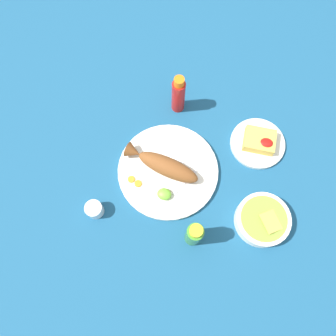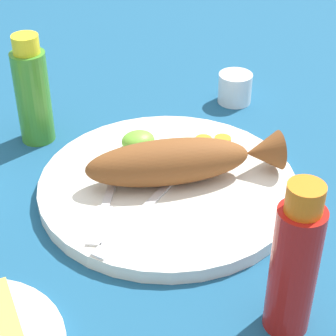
{
  "view_description": "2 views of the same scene",
  "coord_description": "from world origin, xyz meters",
  "px_view_note": "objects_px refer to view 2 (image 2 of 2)",
  "views": [
    {
      "loc": [
        0.08,
        -0.34,
        1.05
      ],
      "look_at": [
        0.0,
        0.0,
        0.04
      ],
      "focal_mm": 35.0,
      "sensor_mm": 36.0,
      "label": 1
    },
    {
      "loc": [
        0.26,
        0.58,
        0.48
      ],
      "look_at": [
        0.0,
        0.0,
        0.04
      ],
      "focal_mm": 65.0,
      "sensor_mm": 36.0,
      "label": 2
    }
  ],
  "objects_px": {
    "main_plate": "(168,186)",
    "salt_cup": "(235,90)",
    "hot_sauce_bottle_green": "(32,93)",
    "fork_far": "(107,202)",
    "fork_near": "(136,217)",
    "hot_sauce_bottle_red": "(294,265)",
    "fried_fish": "(182,161)"
  },
  "relations": [
    {
      "from": "hot_sauce_bottle_green",
      "to": "salt_cup",
      "type": "bearing_deg",
      "value": 176.92
    },
    {
      "from": "fried_fish",
      "to": "fork_near",
      "type": "xyz_separation_m",
      "value": [
        0.08,
        0.05,
        -0.03
      ]
    },
    {
      "from": "fried_fish",
      "to": "hot_sauce_bottle_red",
      "type": "height_order",
      "value": "hot_sauce_bottle_red"
    },
    {
      "from": "fork_far",
      "to": "hot_sauce_bottle_red",
      "type": "bearing_deg",
      "value": 54.27
    },
    {
      "from": "fork_far",
      "to": "hot_sauce_bottle_red",
      "type": "height_order",
      "value": "hot_sauce_bottle_red"
    },
    {
      "from": "main_plate",
      "to": "salt_cup",
      "type": "bearing_deg",
      "value": -137.66
    },
    {
      "from": "fork_near",
      "to": "salt_cup",
      "type": "relative_size",
      "value": 2.89
    },
    {
      "from": "fried_fish",
      "to": "hot_sauce_bottle_red",
      "type": "bearing_deg",
      "value": 103.17
    },
    {
      "from": "hot_sauce_bottle_green",
      "to": "salt_cup",
      "type": "height_order",
      "value": "hot_sauce_bottle_green"
    },
    {
      "from": "fork_far",
      "to": "hot_sauce_bottle_green",
      "type": "distance_m",
      "value": 0.22
    },
    {
      "from": "fork_far",
      "to": "hot_sauce_bottle_red",
      "type": "xyz_separation_m",
      "value": [
        -0.11,
        0.24,
        0.06
      ]
    },
    {
      "from": "fried_fish",
      "to": "main_plate",
      "type": "bearing_deg",
      "value": 0.0
    },
    {
      "from": "fork_far",
      "to": "main_plate",
      "type": "bearing_deg",
      "value": 128.22
    },
    {
      "from": "hot_sauce_bottle_green",
      "to": "hot_sauce_bottle_red",
      "type": "bearing_deg",
      "value": 107.41
    },
    {
      "from": "hot_sauce_bottle_green",
      "to": "salt_cup",
      "type": "distance_m",
      "value": 0.33
    },
    {
      "from": "hot_sauce_bottle_red",
      "to": "salt_cup",
      "type": "bearing_deg",
      "value": -112.74
    },
    {
      "from": "fried_fish",
      "to": "hot_sauce_bottle_green",
      "type": "relative_size",
      "value": 1.61
    },
    {
      "from": "fork_near",
      "to": "fork_far",
      "type": "distance_m",
      "value": 0.05
    },
    {
      "from": "main_plate",
      "to": "fork_near",
      "type": "bearing_deg",
      "value": 39.68
    },
    {
      "from": "hot_sauce_bottle_green",
      "to": "fork_far",
      "type": "bearing_deg",
      "value": 99.15
    },
    {
      "from": "main_plate",
      "to": "hot_sauce_bottle_red",
      "type": "height_order",
      "value": "hot_sauce_bottle_red"
    },
    {
      "from": "hot_sauce_bottle_green",
      "to": "salt_cup",
      "type": "relative_size",
      "value": 2.97
    },
    {
      "from": "fried_fish",
      "to": "hot_sauce_bottle_green",
      "type": "distance_m",
      "value": 0.25
    },
    {
      "from": "fork_far",
      "to": "salt_cup",
      "type": "relative_size",
      "value": 3.06
    },
    {
      "from": "main_plate",
      "to": "fork_far",
      "type": "distance_m",
      "value": 0.09
    },
    {
      "from": "main_plate",
      "to": "fried_fish",
      "type": "bearing_deg",
      "value": 167.16
    },
    {
      "from": "fork_near",
      "to": "main_plate",
      "type": "bearing_deg",
      "value": -176.21
    },
    {
      "from": "fried_fish",
      "to": "salt_cup",
      "type": "relative_size",
      "value": 4.78
    },
    {
      "from": "fork_far",
      "to": "salt_cup",
      "type": "bearing_deg",
      "value": 154.12
    },
    {
      "from": "hot_sauce_bottle_green",
      "to": "salt_cup",
      "type": "xyz_separation_m",
      "value": [
        -0.32,
        0.02,
        -0.05
      ]
    },
    {
      "from": "fried_fish",
      "to": "hot_sauce_bottle_green",
      "type": "xyz_separation_m",
      "value": [
        0.14,
        -0.2,
        0.03
      ]
    },
    {
      "from": "hot_sauce_bottle_red",
      "to": "hot_sauce_bottle_green",
      "type": "height_order",
      "value": "hot_sauce_bottle_red"
    }
  ]
}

